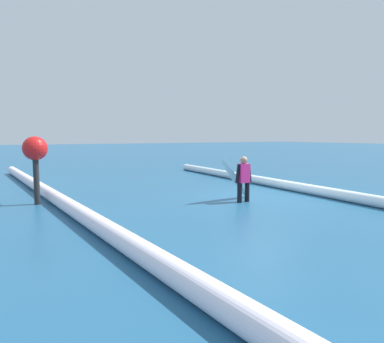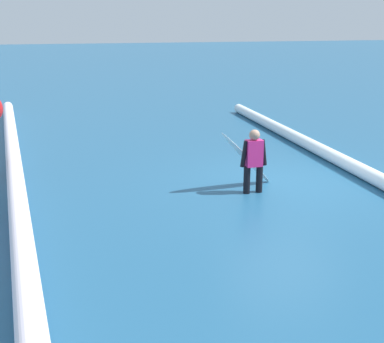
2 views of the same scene
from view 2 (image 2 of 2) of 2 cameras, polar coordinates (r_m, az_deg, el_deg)
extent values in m
plane|color=#22587E|center=(11.75, 10.29, -1.17)|extent=(145.63, 145.63, 0.00)
cylinder|color=black|center=(10.81, 6.01, -0.93)|extent=(0.14, 0.14, 0.57)
cylinder|color=black|center=(10.92, 7.37, -0.81)|extent=(0.14, 0.14, 0.57)
cube|color=#D82672|center=(10.71, 6.79, 2.00)|extent=(0.20, 0.34, 0.55)
sphere|color=tan|center=(10.63, 6.86, 3.99)|extent=(0.22, 0.22, 0.22)
cylinder|color=black|center=(10.63, 5.73, 1.92)|extent=(0.09, 0.16, 0.55)
cylinder|color=black|center=(10.80, 7.84, 2.08)|extent=(0.09, 0.16, 0.55)
ellipsoid|color=white|center=(11.13, 5.94, 1.45)|extent=(0.71, 1.40, 1.31)
ellipsoid|color=red|center=(11.13, 5.94, 1.47)|extent=(0.45, 1.09, 1.06)
cylinder|color=white|center=(10.04, -18.45, -3.71)|extent=(24.41, 1.98, 0.36)
camera|label=1|loc=(3.18, -65.11, -22.67)|focal=32.86mm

